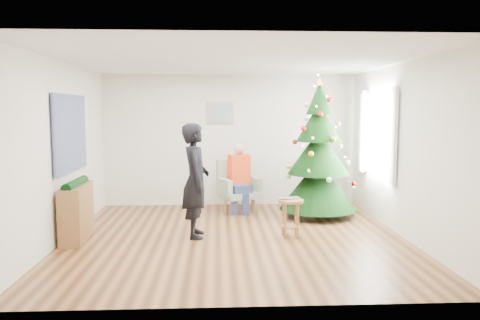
{
  "coord_description": "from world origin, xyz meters",
  "views": [
    {
      "loc": [
        -0.26,
        -6.82,
        1.87
      ],
      "look_at": [
        0.1,
        0.6,
        1.1
      ],
      "focal_mm": 35.0,
      "sensor_mm": 36.0,
      "label": 1
    }
  ],
  "objects": [
    {
      "name": "wall_front",
      "position": [
        0.0,
        -2.5,
        1.3
      ],
      "size": [
        5.0,
        0.0,
        5.0
      ],
      "primitive_type": "plane",
      "rotation": [
        -1.57,
        0.0,
        0.0
      ],
      "color": "silver",
      "rests_on": "floor"
    },
    {
      "name": "game_controller",
      "position": [
        -0.41,
        0.04,
        1.14
      ],
      "size": [
        0.04,
        0.13,
        0.04
      ],
      "primitive_type": "cube",
      "rotation": [
        0.0,
        0.0,
        0.06
      ],
      "color": "white",
      "rests_on": "standing_man"
    },
    {
      "name": "seated_person",
      "position": [
        0.15,
        1.8,
        0.65
      ],
      "size": [
        0.5,
        0.63,
        1.27
      ],
      "rotation": [
        0.0,
        0.0,
        0.42
      ],
      "color": "navy",
      "rests_on": "armchair"
    },
    {
      "name": "curtains",
      "position": [
        2.44,
        1.0,
        1.5
      ],
      "size": [
        0.05,
        1.75,
        1.5
      ],
      "color": "white",
      "rests_on": "wall_right"
    },
    {
      "name": "floor",
      "position": [
        0.0,
        0.0,
        0.0
      ],
      "size": [
        5.0,
        5.0,
        0.0
      ],
      "primitive_type": "plane",
      "color": "brown",
      "rests_on": "ground"
    },
    {
      "name": "armchair",
      "position": [
        0.12,
        1.84,
        0.35
      ],
      "size": [
        0.86,
        0.84,
        0.97
      ],
      "rotation": [
        0.0,
        0.0,
        0.42
      ],
      "color": "gray",
      "rests_on": "floor"
    },
    {
      "name": "garland",
      "position": [
        -2.33,
        0.02,
        0.82
      ],
      "size": [
        0.14,
        0.9,
        0.14
      ],
      "primitive_type": "cylinder",
      "rotation": [
        1.57,
        0.0,
        0.0
      ],
      "color": "black",
      "rests_on": "console"
    },
    {
      "name": "window_panel",
      "position": [
        2.47,
        1.0,
        1.5
      ],
      "size": [
        0.04,
        1.3,
        1.4
      ],
      "primitive_type": "cube",
      "color": "white",
      "rests_on": "wall_right"
    },
    {
      "name": "christmas_tree",
      "position": [
        1.53,
        1.36,
        1.12
      ],
      "size": [
        1.37,
        1.37,
        2.48
      ],
      "rotation": [
        0.0,
        0.0,
        0.39
      ],
      "color": "#3F2816",
      "rests_on": "floor"
    },
    {
      "name": "ceiling",
      "position": [
        0.0,
        0.0,
        2.6
      ],
      "size": [
        5.0,
        5.0,
        0.0
      ],
      "primitive_type": "plane",
      "rotation": [
        3.14,
        0.0,
        0.0
      ],
      "color": "white",
      "rests_on": "wall_back"
    },
    {
      "name": "stool",
      "position": [
        0.82,
        -0.04,
        0.29
      ],
      "size": [
        0.38,
        0.38,
        0.57
      ],
      "rotation": [
        0.0,
        0.0,
        -0.05
      ],
      "color": "brown",
      "rests_on": "floor"
    },
    {
      "name": "wall_right",
      "position": [
        2.5,
        0.0,
        1.3
      ],
      "size": [
        0.0,
        5.0,
        5.0
      ],
      "primitive_type": "plane",
      "rotation": [
        1.57,
        0.0,
        -1.57
      ],
      "color": "silver",
      "rests_on": "floor"
    },
    {
      "name": "wall_back",
      "position": [
        0.0,
        2.5,
        1.3
      ],
      "size": [
        5.0,
        0.0,
        5.0
      ],
      "primitive_type": "plane",
      "rotation": [
        1.57,
        0.0,
        0.0
      ],
      "color": "silver",
      "rests_on": "floor"
    },
    {
      "name": "framed_picture",
      "position": [
        -0.2,
        2.46,
        1.85
      ],
      "size": [
        0.52,
        0.05,
        0.42
      ],
      "color": "tan",
      "rests_on": "wall_back"
    },
    {
      "name": "wall_left",
      "position": [
        -2.5,
        0.0,
        1.3
      ],
      "size": [
        0.0,
        5.0,
        5.0
      ],
      "primitive_type": "plane",
      "rotation": [
        1.57,
        0.0,
        1.57
      ],
      "color": "silver",
      "rests_on": "floor"
    },
    {
      "name": "laptop",
      "position": [
        0.82,
        -0.04,
        0.59
      ],
      "size": [
        0.36,
        0.29,
        0.02
      ],
      "primitive_type": "imported",
      "rotation": [
        0.0,
        0.0,
        0.3
      ],
      "color": "silver",
      "rests_on": "stool"
    },
    {
      "name": "tapestry",
      "position": [
        -2.46,
        0.3,
        1.55
      ],
      "size": [
        0.03,
        1.5,
        1.15
      ],
      "primitive_type": "cube",
      "color": "black",
      "rests_on": "wall_left"
    },
    {
      "name": "console",
      "position": [
        -2.33,
        0.02,
        0.4
      ],
      "size": [
        0.36,
        1.02,
        0.8
      ],
      "primitive_type": "cube",
      "rotation": [
        0.0,
        0.0,
        0.06
      ],
      "color": "brown",
      "rests_on": "floor"
    },
    {
      "name": "standing_man",
      "position": [
        -0.59,
        0.07,
        0.85
      ],
      "size": [
        0.44,
        0.64,
        1.7
      ],
      "primitive_type": "imported",
      "rotation": [
        0.0,
        0.0,
        1.63
      ],
      "color": "black",
      "rests_on": "floor"
    }
  ]
}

